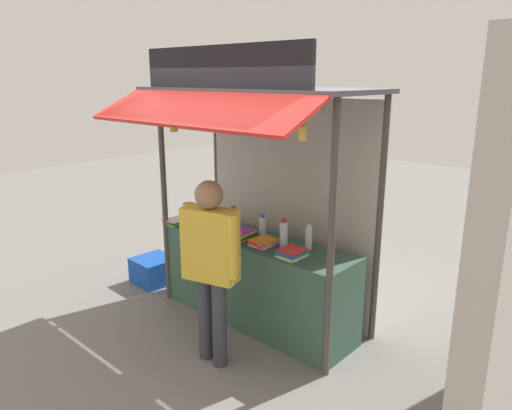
{
  "coord_description": "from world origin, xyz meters",
  "views": [
    {
      "loc": [
        2.98,
        -3.28,
        2.42
      ],
      "look_at": [
        0.0,
        0.0,
        1.22
      ],
      "focal_mm": 33.33,
      "sensor_mm": 36.0,
      "label": 1
    }
  ],
  "objects": [
    {
      "name": "ground_plane",
      "position": [
        0.0,
        0.0,
        0.0
      ],
      "size": [
        20.0,
        20.0,
        0.0
      ],
      "primitive_type": "plane",
      "color": "slate"
    },
    {
      "name": "stall_counter",
      "position": [
        0.0,
        0.0,
        0.44
      ],
      "size": [
        2.12,
        0.59,
        0.87
      ],
      "primitive_type": "cube",
      "color": "#385B4C",
      "rests_on": "ground"
    },
    {
      "name": "stall_structure",
      "position": [
        0.0,
        0.14,
        1.62
      ],
      "size": [
        2.32,
        1.51,
        2.68
      ],
      "color": "#4C4742",
      "rests_on": "ground"
    },
    {
      "name": "water_bottle_front_right",
      "position": [
        0.34,
        0.01,
        1.0
      ],
      "size": [
        0.08,
        0.08,
        0.28
      ],
      "color": "silver",
      "rests_on": "stall_counter"
    },
    {
      "name": "water_bottle_rear_center",
      "position": [
        0.01,
        0.08,
        0.98
      ],
      "size": [
        0.07,
        0.07,
        0.24
      ],
      "color": "silver",
      "rests_on": "stall_counter"
    },
    {
      "name": "water_bottle_center",
      "position": [
        0.55,
        0.12,
        0.98
      ],
      "size": [
        0.07,
        0.07,
        0.23
      ],
      "color": "silver",
      "rests_on": "stall_counter"
    },
    {
      "name": "water_bottle_mid_right",
      "position": [
        -0.37,
        0.06,
        0.99
      ],
      "size": [
        0.07,
        0.07,
        0.26
      ],
      "color": "silver",
      "rests_on": "stall_counter"
    },
    {
      "name": "magazine_stack_back_left",
      "position": [
        0.56,
        -0.14,
        0.91
      ],
      "size": [
        0.24,
        0.26,
        0.07
      ],
      "color": "white",
      "rests_on": "stall_counter"
    },
    {
      "name": "magazine_stack_far_right",
      "position": [
        0.18,
        -0.09,
        0.91
      ],
      "size": [
        0.22,
        0.25,
        0.07
      ],
      "color": "purple",
      "rests_on": "stall_counter"
    },
    {
      "name": "magazine_stack_far_left",
      "position": [
        -0.99,
        -0.2,
        0.9
      ],
      "size": [
        0.24,
        0.25,
        0.05
      ],
      "color": "yellow",
      "rests_on": "stall_counter"
    },
    {
      "name": "magazine_stack_front_left",
      "position": [
        -0.14,
        -0.09,
        0.92
      ],
      "size": [
        0.27,
        0.32,
        0.08
      ],
      "color": "white",
      "rests_on": "stall_counter"
    },
    {
      "name": "banana_bunch_inner_right",
      "position": [
        -0.71,
        -0.4,
        1.98
      ],
      "size": [
        0.09,
        0.1,
        0.29
      ],
      "color": "#332D23"
    },
    {
      "name": "banana_bunch_inner_left",
      "position": [
        0.83,
        -0.4,
        2.02
      ],
      "size": [
        0.09,
        0.08,
        0.25
      ],
      "color": "#332D23"
    },
    {
      "name": "vendor_person",
      "position": [
        0.22,
        -0.8,
        0.98
      ],
      "size": [
        0.62,
        0.32,
        1.63
      ],
      "rotation": [
        0.0,
        0.0,
        3.42
      ],
      "color": "#383842",
      "rests_on": "ground"
    },
    {
      "name": "plastic_crate",
      "position": [
        -1.54,
        -0.15,
        0.15
      ],
      "size": [
        0.46,
        0.46,
        0.31
      ],
      "primitive_type": "cube",
      "rotation": [
        0.0,
        0.0,
        -0.04
      ],
      "color": "#194CB2",
      "rests_on": "ground"
    }
  ]
}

